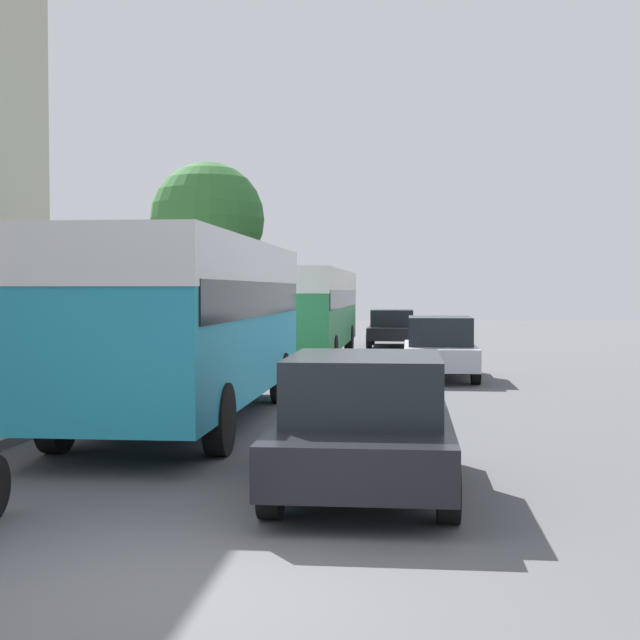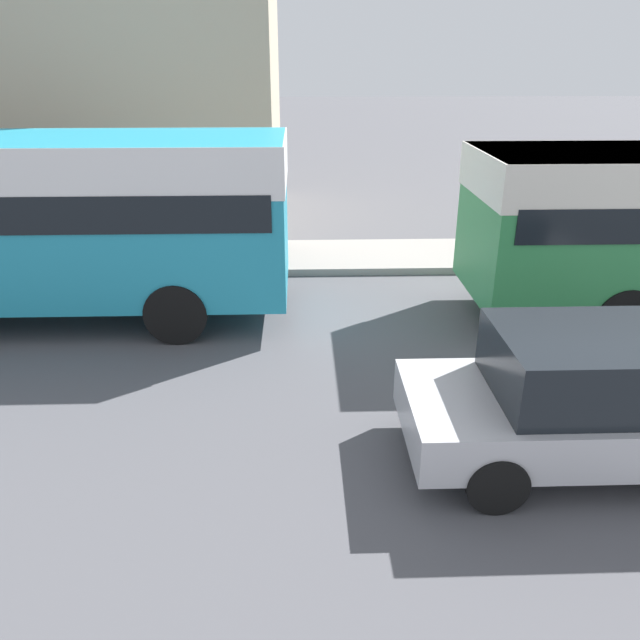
{
  "view_description": "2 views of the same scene",
  "coord_description": "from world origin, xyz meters",
  "px_view_note": "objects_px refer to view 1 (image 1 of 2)",
  "views": [
    {
      "loc": [
        1.69,
        -6.48,
        2.26
      ],
      "look_at": [
        -0.59,
        16.1,
        1.49
      ],
      "focal_mm": 50.0,
      "sensor_mm": 36.0,
      "label": 1
    },
    {
      "loc": [
        8.32,
        13.05,
        4.32
      ],
      "look_at": [
        0.42,
        13.32,
        0.91
      ],
      "focal_mm": 35.0,
      "sensor_mm": 36.0,
      "label": 2
    }
  ],
  "objects_px": {
    "bus_lead": "(188,306)",
    "pedestrian_near_curb": "(4,358)",
    "car_far_curb": "(365,422)",
    "pedestrian_walking_away": "(159,335)",
    "bus_following": "(306,302)",
    "car_distant": "(440,347)",
    "car_crossing": "(392,327)"
  },
  "relations": [
    {
      "from": "car_far_curb",
      "to": "bus_following",
      "type": "bearing_deg",
      "value": 98.74
    },
    {
      "from": "bus_lead",
      "to": "car_distant",
      "type": "bearing_deg",
      "value": 61.03
    },
    {
      "from": "car_crossing",
      "to": "bus_following",
      "type": "bearing_deg",
      "value": -109.05
    },
    {
      "from": "car_far_curb",
      "to": "pedestrian_near_curb",
      "type": "height_order",
      "value": "pedestrian_near_curb"
    },
    {
      "from": "bus_following",
      "to": "car_crossing",
      "type": "distance_m",
      "value": 8.03
    },
    {
      "from": "bus_following",
      "to": "pedestrian_near_curb",
      "type": "xyz_separation_m",
      "value": [
        -4.03,
        -12.61,
        -0.86
      ]
    },
    {
      "from": "pedestrian_walking_away",
      "to": "bus_following",
      "type": "bearing_deg",
      "value": 37.88
    },
    {
      "from": "bus_following",
      "to": "pedestrian_near_curb",
      "type": "bearing_deg",
      "value": -107.73
    },
    {
      "from": "bus_following",
      "to": "car_far_curb",
      "type": "distance_m",
      "value": 18.42
    },
    {
      "from": "bus_lead",
      "to": "pedestrian_walking_away",
      "type": "relative_size",
      "value": 5.87
    },
    {
      "from": "pedestrian_near_curb",
      "to": "pedestrian_walking_away",
      "type": "relative_size",
      "value": 1.08
    },
    {
      "from": "car_distant",
      "to": "bus_following",
      "type": "bearing_deg",
      "value": 127.63
    },
    {
      "from": "bus_lead",
      "to": "pedestrian_walking_away",
      "type": "height_order",
      "value": "bus_lead"
    },
    {
      "from": "bus_following",
      "to": "pedestrian_walking_away",
      "type": "relative_size",
      "value": 7.14
    },
    {
      "from": "bus_lead",
      "to": "pedestrian_near_curb",
      "type": "relative_size",
      "value": 5.41
    },
    {
      "from": "car_crossing",
      "to": "car_far_curb",
      "type": "xyz_separation_m",
      "value": [
        0.2,
        -25.69,
        0.02
      ]
    },
    {
      "from": "car_distant",
      "to": "pedestrian_walking_away",
      "type": "xyz_separation_m",
      "value": [
        -7.94,
        2.21,
        0.14
      ]
    },
    {
      "from": "car_far_curb",
      "to": "pedestrian_walking_away",
      "type": "bearing_deg",
      "value": 113.85
    },
    {
      "from": "bus_following",
      "to": "pedestrian_near_curb",
      "type": "distance_m",
      "value": 13.27
    },
    {
      "from": "bus_lead",
      "to": "bus_following",
      "type": "xyz_separation_m",
      "value": [
        0.44,
        13.34,
        -0.11
      ]
    },
    {
      "from": "pedestrian_walking_away",
      "to": "car_distant",
      "type": "bearing_deg",
      "value": -15.56
    },
    {
      "from": "car_far_curb",
      "to": "car_distant",
      "type": "distance_m",
      "value": 12.99
    },
    {
      "from": "bus_following",
      "to": "car_far_curb",
      "type": "bearing_deg",
      "value": -81.26
    },
    {
      "from": "bus_following",
      "to": "car_crossing",
      "type": "relative_size",
      "value": 2.68
    },
    {
      "from": "pedestrian_near_curb",
      "to": "pedestrian_walking_away",
      "type": "distance_m",
      "value": 9.58
    },
    {
      "from": "car_distant",
      "to": "car_crossing",
      "type": "bearing_deg",
      "value": 96.47
    },
    {
      "from": "bus_lead",
      "to": "pedestrian_near_curb",
      "type": "height_order",
      "value": "bus_lead"
    },
    {
      "from": "bus_lead",
      "to": "pedestrian_near_curb",
      "type": "distance_m",
      "value": 3.79
    },
    {
      "from": "car_far_curb",
      "to": "pedestrian_walking_away",
      "type": "relative_size",
      "value": 2.53
    },
    {
      "from": "bus_following",
      "to": "car_crossing",
      "type": "xyz_separation_m",
      "value": [
        2.6,
        7.52,
        -1.12
      ]
    },
    {
      "from": "pedestrian_walking_away",
      "to": "pedestrian_near_curb",
      "type": "bearing_deg",
      "value": -90.79
    },
    {
      "from": "car_distant",
      "to": "car_far_curb",
      "type": "bearing_deg",
      "value": -95.52
    }
  ]
}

